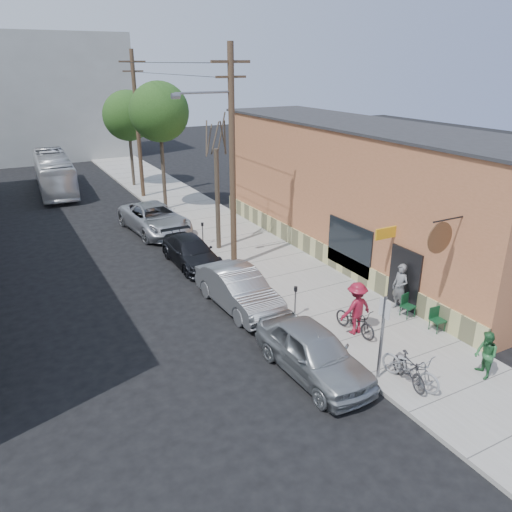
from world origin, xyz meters
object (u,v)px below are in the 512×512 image
sign_post (382,330)px  car_0 (313,352)px  utility_pole_near (231,156)px  patron_grey (400,287)px  tree_bare (217,200)px  tree_leafy_far (128,116)px  tree_leafy_mid (159,112)px  parking_meter_near (295,296)px  car_1 (239,289)px  parking_meter_far (203,230)px  patio_chair_b (408,306)px  bus (54,173)px  car_2 (191,252)px  patron_green (486,355)px  cyclist (356,308)px  parked_bike_b (410,367)px  car_3 (155,218)px  patio_chair_a (438,320)px  parked_bike_a (409,370)px

sign_post → car_0: (-1.55, 1.33, -1.03)m
utility_pole_near → patron_grey: bearing=-62.7°
tree_bare → tree_leafy_far: tree_leafy_far is taller
tree_leafy_mid → parking_meter_near: bearing=-91.9°
patron_grey → car_1: patron_grey is taller
parking_meter_far → patio_chair_b: size_ratio=1.41×
tree_leafy_mid → bus: size_ratio=0.80×
tree_bare → car_2: (-2.00, -1.17, -2.08)m
patron_grey → car_1: 6.37m
tree_leafy_far → patron_green: 31.32m
parking_meter_far → patron_grey: patron_grey is taller
sign_post → bus: sign_post is taller
car_2 → cyclist: bearing=-74.3°
utility_pole_near → tree_bare: (0.41, 2.57, -2.66)m
parked_bike_b → car_2: size_ratio=0.44×
tree_bare → cyclist: (0.67, -10.46, -1.61)m
parking_meter_near → bus: bus is taller
parked_bike_b → bus: (-5.91, 31.39, 0.73)m
parking_meter_near → tree_bare: tree_bare is taller
tree_bare → bus: size_ratio=0.51×
car_2 → car_3: size_ratio=0.78×
parking_meter_near → utility_pole_near: 7.28m
parking_meter_near → cyclist: size_ratio=0.63×
patron_green → parking_meter_far: bearing=-144.6°
parking_meter_far → patio_chair_a: size_ratio=1.41×
tree_leafy_far → bus: bearing=166.6°
cyclist → car_3: size_ratio=0.33×
patron_grey → patron_green: (-0.87, -4.67, -0.19)m
tree_bare → car_1: tree_bare is taller
parked_bike_a → car_0: 2.94m
parked_bike_a → parked_bike_b: size_ratio=0.82×
parking_meter_far → parked_bike_a: size_ratio=0.74×
parking_meter_far → parked_bike_a: (0.68, -14.51, -0.33)m
tree_leafy_far → parked_bike_a: (0.13, -30.06, -4.85)m
patio_chair_a → car_3: car_3 is taller
patron_grey → parked_bike_a: 5.04m
car_3 → patio_chair_b: bearing=-75.7°
patron_grey → car_1: (-5.34, 3.45, -0.32)m
parking_meter_near → patio_chair_a: 5.25m
patron_grey → car_0: patron_grey is taller
parked_bike_b → patio_chair_b: bearing=35.1°
tree_leafy_far → patio_chair_b: bearing=-83.1°
utility_pole_near → patio_chair_a: 11.08m
tree_bare → car_3: size_ratio=0.88×
tree_leafy_mid → car_3: bearing=-116.3°
parking_meter_far → utility_pole_near: bearing=-87.6°
car_0 → cyclist: bearing=22.5°
tree_bare → patio_chair_b: size_ratio=5.90×
car_1 → patron_grey: bearing=-35.6°
tree_bare → tree_leafy_far: bearing=90.0°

